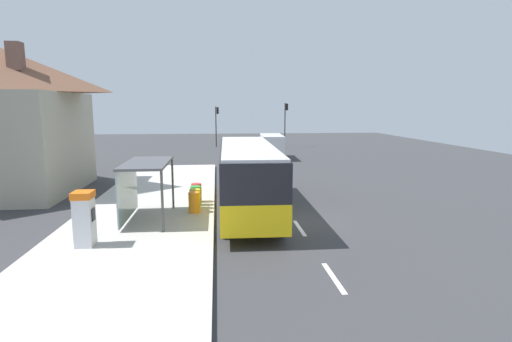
{
  "coord_description": "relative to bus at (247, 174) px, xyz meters",
  "views": [
    {
      "loc": [
        -3.12,
        -17.09,
        4.99
      ],
      "look_at": [
        -1.0,
        4.91,
        1.5
      ],
      "focal_mm": 28.56,
      "sensor_mm": 36.0,
      "label": 1
    }
  ],
  "objects": [
    {
      "name": "lane_stripe_seg_4",
      "position": [
        1.96,
        12.07,
        -1.84
      ],
      "size": [
        0.16,
        2.2,
        0.01
      ],
      "primitive_type": "cube",
      "color": "silver",
      "rests_on": "ground"
    },
    {
      "name": "traffic_light_far_side",
      "position": [
        -1.39,
        32.4,
        1.5
      ],
      "size": [
        0.49,
        0.28,
        5.03
      ],
      "color": "#2D2D2D",
      "rests_on": "ground"
    },
    {
      "name": "bus",
      "position": [
        0.0,
        0.0,
        0.0
      ],
      "size": [
        2.72,
        11.06,
        3.21
      ],
      "color": "yellow",
      "rests_on": "ground"
    },
    {
      "name": "recycling_bin_green",
      "position": [
        -2.49,
        0.8,
        -1.19
      ],
      "size": [
        0.52,
        0.52,
        0.95
      ],
      "primitive_type": "cylinder",
      "color": "green",
      "rests_on": "sidewalk_platform"
    },
    {
      "name": "lane_stripe_seg_6",
      "position": [
        1.96,
        22.07,
        -1.84
      ],
      "size": [
        0.16,
        2.2,
        0.01
      ],
      "primitive_type": "cube",
      "color": "silver",
      "rests_on": "ground"
    },
    {
      "name": "lane_stripe_seg_1",
      "position": [
        1.96,
        -2.93,
        -1.84
      ],
      "size": [
        0.16,
        2.2,
        0.01
      ],
      "primitive_type": "cube",
      "color": "silver",
      "rests_on": "ground"
    },
    {
      "name": "lane_stripe_seg_3",
      "position": [
        1.96,
        7.07,
        -1.84
      ],
      "size": [
        0.16,
        2.2,
        0.01
      ],
      "primitive_type": "cube",
      "color": "silver",
      "rests_on": "ground"
    },
    {
      "name": "lane_stripe_seg_0",
      "position": [
        1.96,
        -7.93,
        -1.84
      ],
      "size": [
        0.16,
        2.2,
        0.01
      ],
      "primitive_type": "cube",
      "color": "silver",
      "rests_on": "ground"
    },
    {
      "name": "recycling_bin_yellow",
      "position": [
        -2.49,
        0.1,
        -1.19
      ],
      "size": [
        0.52,
        0.52,
        0.95
      ],
      "primitive_type": "cylinder",
      "color": "yellow",
      "rests_on": "sidewalk_platform"
    },
    {
      "name": "lane_stripe_seg_7",
      "position": [
        1.96,
        27.07,
        -1.84
      ],
      "size": [
        0.16,
        2.2,
        0.01
      ],
      "primitive_type": "cube",
      "color": "silver",
      "rests_on": "ground"
    },
    {
      "name": "recycling_bin_red",
      "position": [
        -2.49,
        1.5,
        -1.19
      ],
      "size": [
        0.52,
        0.52,
        0.95
      ],
      "primitive_type": "cylinder",
      "color": "red",
      "rests_on": "sidewalk_platform"
    },
    {
      "name": "lane_stripe_seg_5",
      "position": [
        1.96,
        17.07,
        -1.84
      ],
      "size": [
        0.16,
        2.2,
        0.01
      ],
      "primitive_type": "cube",
      "color": "silver",
      "rests_on": "ground"
    },
    {
      "name": "ground_plane",
      "position": [
        1.71,
        12.07,
        -1.86
      ],
      "size": [
        56.0,
        92.0,
        0.04
      ],
      "primitive_type": "cube",
      "color": "#38383A"
    },
    {
      "name": "traffic_light_near_side",
      "position": [
        7.21,
        31.6,
        1.77
      ],
      "size": [
        0.49,
        0.28,
        5.48
      ],
      "color": "#2D2D2D",
      "rests_on": "ground"
    },
    {
      "name": "bus_shelter",
      "position": [
        -4.7,
        -1.56,
        0.25
      ],
      "size": [
        1.8,
        4.0,
        2.5
      ],
      "color": "#4C4C51",
      "rests_on": "sidewalk_platform"
    },
    {
      "name": "lane_stripe_seg_2",
      "position": [
        1.96,
        2.07,
        -1.84
      ],
      "size": [
        0.16,
        2.2,
        0.01
      ],
      "primitive_type": "cube",
      "color": "silver",
      "rests_on": "ground"
    },
    {
      "name": "white_van",
      "position": [
        3.91,
        20.03,
        -0.5
      ],
      "size": [
        2.24,
        5.29,
        2.3
      ],
      "color": "silver",
      "rests_on": "ground"
    },
    {
      "name": "recycling_bin_orange",
      "position": [
        -2.49,
        -0.6,
        -1.19
      ],
      "size": [
        0.52,
        0.52,
        0.95
      ],
      "primitive_type": "cylinder",
      "color": "orange",
      "rests_on": "sidewalk_platform"
    },
    {
      "name": "sedan_near",
      "position": [
        4.01,
        29.13,
        -1.05
      ],
      "size": [
        1.97,
        4.46,
        1.52
      ],
      "color": "black",
      "rests_on": "ground"
    },
    {
      "name": "ticket_machine",
      "position": [
        -6.03,
        -4.84,
        -0.67
      ],
      "size": [
        0.66,
        0.76,
        1.94
      ],
      "color": "silver",
      "rests_on": "sidewalk_platform"
    },
    {
      "name": "sidewalk_platform",
      "position": [
        -4.69,
        0.07,
        -1.75
      ],
      "size": [
        6.2,
        30.0,
        0.18
      ],
      "primitive_type": "cube",
      "color": "beige",
      "rests_on": "ground"
    }
  ]
}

